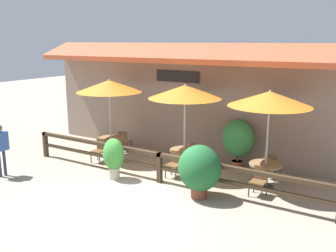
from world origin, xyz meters
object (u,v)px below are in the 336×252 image
at_px(dining_table_far, 265,168).
at_px(potted_plant_tall_tropical, 114,156).
at_px(chair_near_wallside, 124,140).
at_px(chair_far_streetside, 259,180).
at_px(potted_plant_entrance_palm, 200,169).
at_px(patio_umbrella_far, 270,99).
at_px(chair_far_wallside, 271,165).
at_px(pedestrian, 0,143).
at_px(dining_table_middle, 184,154).
at_px(chair_near_streetside, 99,149).
at_px(dining_table_near, 111,141).
at_px(chair_middle_streetside, 174,163).
at_px(chair_middle_wallside, 195,152).
at_px(potted_plant_broad_leaf, 238,139).
at_px(patio_umbrella_near, 109,86).
at_px(patio_umbrella_middle, 185,92).

relative_size(dining_table_far, potted_plant_tall_tropical, 0.74).
height_order(chair_near_wallside, chair_far_streetside, same).
bearing_deg(chair_near_wallside, potted_plant_entrance_palm, 144.19).
distance_m(patio_umbrella_far, dining_table_far, 2.09).
xyz_separation_m(chair_far_wallside, pedestrian, (-7.51, -4.26, 0.64)).
bearing_deg(dining_table_middle, chair_near_wallside, 167.77).
distance_m(chair_near_streetside, chair_far_wallside, 6.01).
distance_m(dining_table_near, chair_far_streetside, 6.00).
height_order(chair_middle_streetside, potted_plant_entrance_palm, potted_plant_entrance_palm).
bearing_deg(chair_middle_wallside, chair_far_wallside, -173.16).
xyz_separation_m(dining_table_middle, patio_umbrella_far, (2.80, -0.04, 2.09)).
bearing_deg(potted_plant_broad_leaf, potted_plant_entrance_palm, -90.17).
distance_m(patio_umbrella_near, chair_near_wallside, 2.33).
height_order(patio_umbrella_near, chair_far_wallside, patio_umbrella_near).
xyz_separation_m(potted_plant_tall_tropical, potted_plant_broad_leaf, (2.97, 2.98, 0.30)).
xyz_separation_m(dining_table_middle, pedestrian, (-4.73, -3.59, 0.52)).
bearing_deg(dining_table_near, patio_umbrella_middle, 1.46).
xyz_separation_m(patio_umbrella_far, pedestrian, (-7.53, -3.55, -1.57)).
bearing_deg(chair_far_streetside, potted_plant_broad_leaf, 128.73).
distance_m(dining_table_far, chair_far_streetside, 0.73).
bearing_deg(dining_table_middle, potted_plant_tall_tropical, -128.64).
relative_size(patio_umbrella_middle, dining_table_far, 2.99).
bearing_deg(patio_umbrella_near, dining_table_middle, 1.46).
height_order(dining_table_near, chair_middle_streetside, chair_middle_streetside).
bearing_deg(dining_table_near, chair_far_streetside, -6.51).
relative_size(dining_table_near, potted_plant_tall_tropical, 0.74).
xyz_separation_m(chair_near_wallside, chair_middle_streetside, (3.13, -1.41, 0.00)).
height_order(chair_near_wallside, patio_umbrella_middle, patio_umbrella_middle).
xyz_separation_m(dining_table_far, chair_far_wallside, (-0.03, 0.72, -0.12)).
bearing_deg(patio_umbrella_middle, dining_table_middle, 88.21).
xyz_separation_m(dining_table_middle, potted_plant_broad_leaf, (1.47, 1.11, 0.47)).
bearing_deg(chair_middle_wallside, dining_table_middle, 97.59).
height_order(patio_umbrella_near, chair_near_wallside, patio_umbrella_near).
bearing_deg(potted_plant_broad_leaf, dining_table_near, -165.52).
xyz_separation_m(patio_umbrella_near, chair_middle_wallside, (3.13, 0.82, -2.21)).
xyz_separation_m(chair_middle_streetside, dining_table_far, (2.74, 0.70, 0.12)).
height_order(patio_umbrella_middle, potted_plant_tall_tropical, patio_umbrella_middle).
height_order(chair_far_streetside, chair_far_wallside, same).
distance_m(chair_middle_streetside, chair_middle_wallside, 1.48).
height_order(dining_table_near, potted_plant_broad_leaf, potted_plant_broad_leaf).
height_order(dining_table_near, patio_umbrella_middle, patio_umbrella_middle).
bearing_deg(chair_near_wallside, potted_plant_tall_tropical, 114.13).
distance_m(dining_table_middle, chair_far_wallside, 2.86).
bearing_deg(chair_near_wallside, dining_table_near, 78.89).
xyz_separation_m(dining_table_middle, chair_far_streetside, (2.84, -0.76, -0.12)).
relative_size(patio_umbrella_near, chair_near_wallside, 3.49).
relative_size(dining_table_far, chair_far_streetside, 1.17).
height_order(chair_near_streetside, dining_table_middle, chair_near_streetside).
height_order(chair_near_wallside, pedestrian, pedestrian).
bearing_deg(dining_table_far, chair_near_streetside, -172.37).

